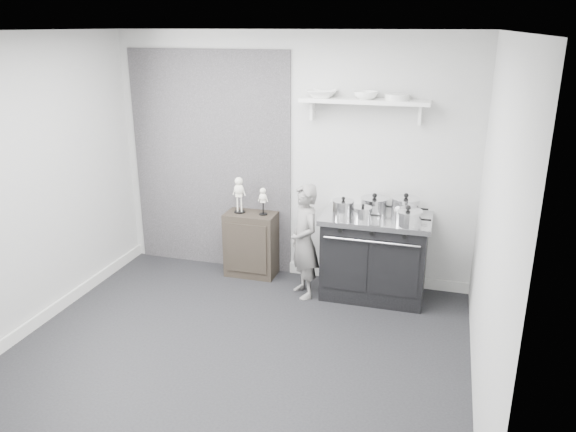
# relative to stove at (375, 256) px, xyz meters

# --- Properties ---
(ground) EXTENTS (4.00, 4.00, 0.00)m
(ground) POSITION_rel_stove_xyz_m (-1.01, -1.48, -0.45)
(ground) COLOR black
(ground) RESTS_ON ground
(room_shell) EXTENTS (4.02, 3.62, 2.71)m
(room_shell) POSITION_rel_stove_xyz_m (-1.10, -1.33, 1.19)
(room_shell) COLOR beige
(room_shell) RESTS_ON ground
(wall_shelf) EXTENTS (1.30, 0.26, 0.24)m
(wall_shelf) POSITION_rel_stove_xyz_m (-0.21, 0.20, 1.56)
(wall_shelf) COLOR silver
(wall_shelf) RESTS_ON room_shell
(stove) EXTENTS (1.11, 0.69, 0.89)m
(stove) POSITION_rel_stove_xyz_m (0.00, 0.00, 0.00)
(stove) COLOR black
(stove) RESTS_ON ground
(side_cabinet) EXTENTS (0.57, 0.33, 0.74)m
(side_cabinet) POSITION_rel_stove_xyz_m (-1.42, 0.13, -0.08)
(side_cabinet) COLOR black
(side_cabinet) RESTS_ON ground
(child) EXTENTS (0.50, 0.53, 1.22)m
(child) POSITION_rel_stove_xyz_m (-0.71, -0.21, 0.16)
(child) COLOR slate
(child) RESTS_ON ground
(pot_front_left) EXTENTS (0.31, 0.22, 0.20)m
(pot_front_left) POSITION_rel_stove_xyz_m (-0.34, -0.08, 0.52)
(pot_front_left) COLOR silver
(pot_front_left) RESTS_ON stove
(pot_back_left) EXTENTS (0.37, 0.29, 0.20)m
(pot_back_left) POSITION_rel_stove_xyz_m (-0.05, 0.13, 0.52)
(pot_back_left) COLOR silver
(pot_back_left) RESTS_ON stove
(pot_back_right) EXTENTS (0.37, 0.29, 0.24)m
(pot_back_right) POSITION_rel_stove_xyz_m (0.28, 0.08, 0.54)
(pot_back_right) COLOR silver
(pot_back_right) RESTS_ON stove
(pot_front_right) EXTENTS (0.37, 0.28, 0.20)m
(pot_front_right) POSITION_rel_stove_xyz_m (0.32, -0.19, 0.52)
(pot_front_right) COLOR silver
(pot_front_right) RESTS_ON stove
(pot_front_center) EXTENTS (0.27, 0.19, 0.17)m
(pot_front_center) POSITION_rel_stove_xyz_m (-0.12, -0.17, 0.51)
(pot_front_center) COLOR silver
(pot_front_center) RESTS_ON stove
(skeleton_full) EXTENTS (0.13, 0.09, 0.47)m
(skeleton_full) POSITION_rel_stove_xyz_m (-1.55, 0.13, 0.53)
(skeleton_full) COLOR white
(skeleton_full) RESTS_ON side_cabinet
(skeleton_torso) EXTENTS (0.10, 0.06, 0.35)m
(skeleton_torso) POSITION_rel_stove_xyz_m (-1.27, 0.13, 0.47)
(skeleton_torso) COLOR white
(skeleton_torso) RESTS_ON side_cabinet
(bowl_large) EXTENTS (0.31, 0.31, 0.08)m
(bowl_large) POSITION_rel_stove_xyz_m (-0.64, 0.19, 1.63)
(bowl_large) COLOR white
(bowl_large) RESTS_ON wall_shelf
(bowl_small) EXTENTS (0.24, 0.24, 0.08)m
(bowl_small) POSITION_rel_stove_xyz_m (-0.19, 0.19, 1.63)
(bowl_small) COLOR white
(bowl_small) RESTS_ON wall_shelf
(plate_stack) EXTENTS (0.24, 0.24, 0.06)m
(plate_stack) POSITION_rel_stove_xyz_m (0.11, 0.19, 1.62)
(plate_stack) COLOR silver
(plate_stack) RESTS_ON wall_shelf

